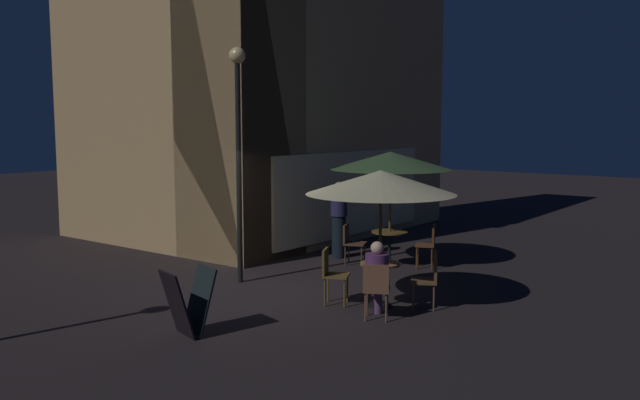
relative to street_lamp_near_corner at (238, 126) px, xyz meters
name	(u,v)px	position (x,y,z in m)	size (l,w,h in m)	color
ground_plane	(262,291)	(-0.26, -0.80, -2.96)	(60.00, 60.00, 0.00)	black
cafe_building	(262,73)	(3.79, 2.80, 1.30)	(8.74, 6.91, 8.54)	tan
street_lamp_near_corner	(238,126)	(0.00, 0.00, 0.00)	(0.31, 0.31, 4.40)	black
menu_sandwich_board	(188,302)	(-2.77, -1.66, -2.47)	(0.78, 0.70, 0.95)	black
cafe_table_0	(380,277)	(0.15, -3.03, -2.45)	(0.65, 0.65, 0.74)	black
cafe_table_1	(390,240)	(2.91, -1.54, -2.40)	(0.76, 0.76, 0.75)	black
patio_umbrella_0	(381,183)	(0.15, -3.03, -0.90)	(2.45, 2.45, 2.27)	black
patio_umbrella_1	(391,161)	(2.91, -1.54, -0.73)	(2.53, 2.53, 2.42)	black
cafe_chair_0	(376,286)	(-0.54, -3.40, -2.42)	(0.54, 0.54, 0.89)	brown
cafe_chair_1	(430,275)	(0.56, -3.73, -2.40)	(0.56, 0.56, 0.94)	brown
cafe_chair_2	(331,271)	(-0.21, -2.30, -2.38)	(0.55, 0.55, 0.94)	brown
cafe_chair_3	(351,240)	(2.58, -0.78, -2.43)	(0.58, 0.58, 0.86)	#503526
cafe_chair_4	(429,241)	(3.24, -2.29, -2.39)	(0.51, 0.51, 0.93)	brown
patron_seated_0	(377,274)	(-0.42, -3.34, -2.26)	(0.55, 0.49, 1.22)	#613E65
patron_standing_1	(339,220)	(3.01, -0.15, -2.10)	(0.37, 0.37, 1.71)	black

